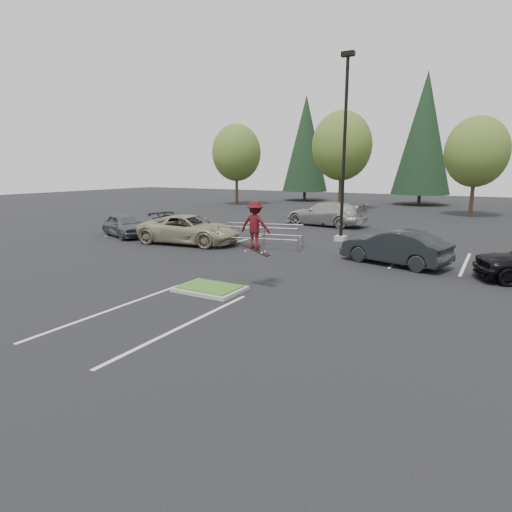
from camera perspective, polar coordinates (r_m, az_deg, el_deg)
The scene contains 16 objects.
ground at distance 14.70m, azimuth -6.15°, elevation -4.62°, with size 120.00×120.00×0.00m, color black.
grass_median at distance 14.67m, azimuth -6.16°, elevation -4.33°, with size 2.20×1.60×0.16m.
stall_lines at distance 20.34m, azimuth 0.75°, elevation 0.02°, with size 22.62×17.60×0.01m.
light_pole at distance 24.66m, azimuth 11.63°, elevation 12.48°, with size 0.70×0.60×10.12m.
decid_a at distance 49.11m, azimuth -2.61°, elevation 13.36°, with size 5.44×5.44×8.91m.
decid_b at distance 44.34m, azimuth 11.35°, elevation 13.93°, with size 5.89×5.89×9.64m.
decid_c at distance 41.29m, azimuth 27.29°, elevation 11.98°, with size 5.12×5.12×8.38m.
conif_a at distance 56.11m, azimuth 6.63°, elevation 14.63°, with size 5.72×5.72×13.00m.
conif_b at distance 52.67m, azimuth 21.50°, elevation 14.94°, with size 6.38×6.38×14.50m.
cart_corral at distance 22.58m, azimuth -0.53°, elevation 3.13°, with size 4.50×2.54×1.21m.
skateboarder at distance 14.42m, azimuth -0.13°, elevation 4.15°, with size 1.10×0.70×1.86m.
car_l_tan at distance 23.86m, azimuth -8.96°, elevation 3.51°, with size 2.60×5.65×1.57m, color gray.
car_l_black at distance 25.75m, azimuth -9.84°, elevation 3.92°, with size 2.00×4.92×1.43m, color black.
car_l_grey at distance 27.27m, azimuth -17.19°, elevation 3.94°, with size 1.63×4.05×1.38m, color #4C4F54.
car_r_charc at distance 19.37m, azimuth 17.99°, elevation 1.12°, with size 1.60×4.58×1.51m, color black.
car_far_silver at distance 31.54m, azimuth 9.36°, elevation 5.60°, with size 2.42×5.96×1.73m, color #AAABA6.
Camera 1 is at (8.36, -11.37, 4.10)m, focal length 30.00 mm.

